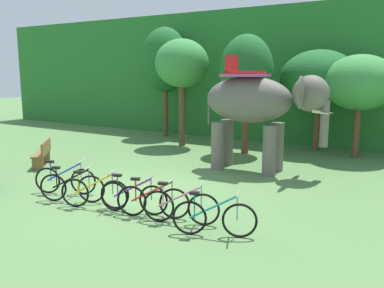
{
  "coord_description": "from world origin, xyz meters",
  "views": [
    {
      "loc": [
        6.89,
        -8.37,
        3.25
      ],
      "look_at": [
        1.06,
        1.0,
        1.3
      ],
      "focal_mm": 38.44,
      "sensor_mm": 36.0,
      "label": 1
    }
  ],
  "objects_px": {
    "bike_purple": "(133,197)",
    "wooden_bench": "(43,153)",
    "tree_far_left": "(182,64)",
    "bike_red": "(153,201)",
    "tree_center_right": "(246,71)",
    "tree_left": "(319,79)",
    "bike_blue": "(65,180)",
    "bike_teal": "(214,218)",
    "bike_yellow": "(95,192)",
    "tree_center_left": "(360,83)",
    "elephant": "(258,104)",
    "tree_far_right": "(165,61)",
    "bike_black": "(72,187)",
    "bike_pink": "(181,206)"
  },
  "relations": [
    {
      "from": "tree_center_left",
      "to": "bike_red",
      "type": "bearing_deg",
      "value": -105.67
    },
    {
      "from": "wooden_bench",
      "to": "bike_purple",
      "type": "bearing_deg",
      "value": -19.78
    },
    {
      "from": "tree_center_right",
      "to": "elephant",
      "type": "bearing_deg",
      "value": -58.13
    },
    {
      "from": "tree_far_right",
      "to": "bike_yellow",
      "type": "xyz_separation_m",
      "value": [
        5.03,
        -10.01,
        -3.4
      ]
    },
    {
      "from": "tree_far_left",
      "to": "tree_center_right",
      "type": "distance_m",
      "value": 3.13
    },
    {
      "from": "tree_far_right",
      "to": "tree_far_left",
      "type": "height_order",
      "value": "tree_far_right"
    },
    {
      "from": "tree_center_left",
      "to": "bike_yellow",
      "type": "height_order",
      "value": "tree_center_left"
    },
    {
      "from": "tree_far_left",
      "to": "bike_red",
      "type": "height_order",
      "value": "tree_far_left"
    },
    {
      "from": "elephant",
      "to": "tree_far_left",
      "type": "bearing_deg",
      "value": 150.16
    },
    {
      "from": "bike_yellow",
      "to": "bike_purple",
      "type": "bearing_deg",
      "value": 11.62
    },
    {
      "from": "tree_far_right",
      "to": "wooden_bench",
      "type": "bearing_deg",
      "value": -88.0
    },
    {
      "from": "bike_pink",
      "to": "bike_black",
      "type": "bearing_deg",
      "value": -176.6
    },
    {
      "from": "tree_center_right",
      "to": "elephant",
      "type": "distance_m",
      "value": 3.18
    },
    {
      "from": "tree_center_right",
      "to": "elephant",
      "type": "height_order",
      "value": "tree_center_right"
    },
    {
      "from": "tree_center_left",
      "to": "bike_teal",
      "type": "xyz_separation_m",
      "value": [
        -0.91,
        -9.49,
        -2.45
      ]
    },
    {
      "from": "tree_left",
      "to": "bike_yellow",
      "type": "height_order",
      "value": "tree_left"
    },
    {
      "from": "tree_center_right",
      "to": "wooden_bench",
      "type": "bearing_deg",
      "value": -130.7
    },
    {
      "from": "bike_black",
      "to": "tree_far_left",
      "type": "bearing_deg",
      "value": 104.06
    },
    {
      "from": "bike_black",
      "to": "bike_yellow",
      "type": "relative_size",
      "value": 0.99
    },
    {
      "from": "elephant",
      "to": "bike_teal",
      "type": "height_order",
      "value": "elephant"
    },
    {
      "from": "bike_blue",
      "to": "bike_pink",
      "type": "height_order",
      "value": "same"
    },
    {
      "from": "bike_blue",
      "to": "wooden_bench",
      "type": "relative_size",
      "value": 1.12
    },
    {
      "from": "bike_purple",
      "to": "elephant",
      "type": "bearing_deg",
      "value": 81.54
    },
    {
      "from": "tree_left",
      "to": "bike_blue",
      "type": "relative_size",
      "value": 2.63
    },
    {
      "from": "bike_red",
      "to": "tree_center_left",
      "type": "bearing_deg",
      "value": 74.33
    },
    {
      "from": "bike_purple",
      "to": "bike_teal",
      "type": "xyz_separation_m",
      "value": [
        2.25,
        -0.21,
        0.0
      ]
    },
    {
      "from": "tree_left",
      "to": "tree_center_left",
      "type": "distance_m",
      "value": 1.83
    },
    {
      "from": "tree_far_left",
      "to": "bike_red",
      "type": "xyz_separation_m",
      "value": [
        4.46,
        -8.02,
        -3.17
      ]
    },
    {
      "from": "tree_left",
      "to": "bike_black",
      "type": "relative_size",
      "value": 2.62
    },
    {
      "from": "tree_center_right",
      "to": "bike_purple",
      "type": "height_order",
      "value": "tree_center_right"
    },
    {
      "from": "tree_far_right",
      "to": "tree_center_right",
      "type": "relative_size",
      "value": 1.15
    },
    {
      "from": "bike_teal",
      "to": "bike_yellow",
      "type": "bearing_deg",
      "value": 180.0
    },
    {
      "from": "tree_far_left",
      "to": "bike_purple",
      "type": "xyz_separation_m",
      "value": [
        3.9,
        -8.03,
        -3.17
      ]
    },
    {
      "from": "bike_teal",
      "to": "tree_left",
      "type": "bearing_deg",
      "value": 94.4
    },
    {
      "from": "elephant",
      "to": "bike_purple",
      "type": "bearing_deg",
      "value": -98.46
    },
    {
      "from": "tree_center_right",
      "to": "bike_yellow",
      "type": "height_order",
      "value": "tree_center_right"
    },
    {
      "from": "bike_red",
      "to": "tree_far_left",
      "type": "bearing_deg",
      "value": 119.07
    },
    {
      "from": "tree_left",
      "to": "bike_black",
      "type": "xyz_separation_m",
      "value": [
        -3.32,
        -10.14,
        -2.57
      ]
    },
    {
      "from": "tree_left",
      "to": "wooden_bench",
      "type": "bearing_deg",
      "value": -132.57
    },
    {
      "from": "bike_purple",
      "to": "wooden_bench",
      "type": "distance_m",
      "value": 6.14
    },
    {
      "from": "tree_center_right",
      "to": "bike_teal",
      "type": "bearing_deg",
      "value": -69.39
    },
    {
      "from": "tree_far_left",
      "to": "bike_red",
      "type": "relative_size",
      "value": 2.86
    },
    {
      "from": "bike_black",
      "to": "bike_pink",
      "type": "bearing_deg",
      "value": 3.4
    },
    {
      "from": "elephant",
      "to": "bike_blue",
      "type": "distance_m",
      "value": 6.37
    },
    {
      "from": "bike_purple",
      "to": "bike_pink",
      "type": "height_order",
      "value": "same"
    },
    {
      "from": "tree_center_right",
      "to": "bike_blue",
      "type": "height_order",
      "value": "tree_center_right"
    },
    {
      "from": "bike_yellow",
      "to": "bike_red",
      "type": "distance_m",
      "value": 1.6
    },
    {
      "from": "bike_blue",
      "to": "bike_yellow",
      "type": "distance_m",
      "value": 1.58
    },
    {
      "from": "bike_pink",
      "to": "tree_left",
      "type": "bearing_deg",
      "value": 89.06
    },
    {
      "from": "bike_black",
      "to": "bike_yellow",
      "type": "xyz_separation_m",
      "value": [
        0.82,
        -0.04,
        0.0
      ]
    }
  ]
}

